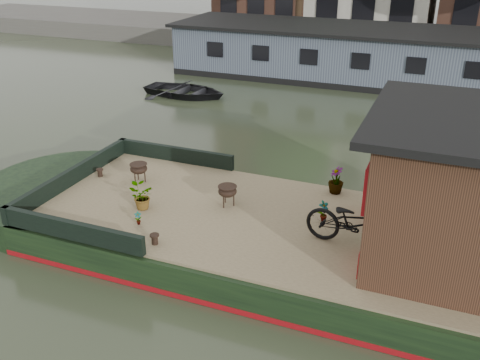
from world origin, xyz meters
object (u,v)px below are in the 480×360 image
at_px(bicycle, 357,223).
at_px(potted_plant_a, 324,211).
at_px(brazier_front, 227,196).
at_px(brazier_rear, 139,173).
at_px(dinghy, 185,87).

xyz_separation_m(bicycle, potted_plant_a, (-0.73, 0.70, -0.26)).
height_order(bicycle, brazier_front, bicycle).
bearing_deg(brazier_rear, potted_plant_a, -3.01).
height_order(brazier_front, brazier_rear, same).
distance_m(bicycle, brazier_rear, 4.93).
distance_m(potted_plant_a, brazier_front, 1.91).
xyz_separation_m(bicycle, brazier_rear, (-4.84, 0.92, -0.26)).
bearing_deg(bicycle, dinghy, 47.44).
bearing_deg(brazier_front, brazier_rear, 172.10).
height_order(brazier_front, dinghy, brazier_front).
bearing_deg(potted_plant_a, bicycle, -44.09).
height_order(potted_plant_a, dinghy, potted_plant_a).
relative_size(brazier_front, dinghy, 0.13).
height_order(potted_plant_a, brazier_rear, brazier_rear).
bearing_deg(potted_plant_a, dinghy, 130.41).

